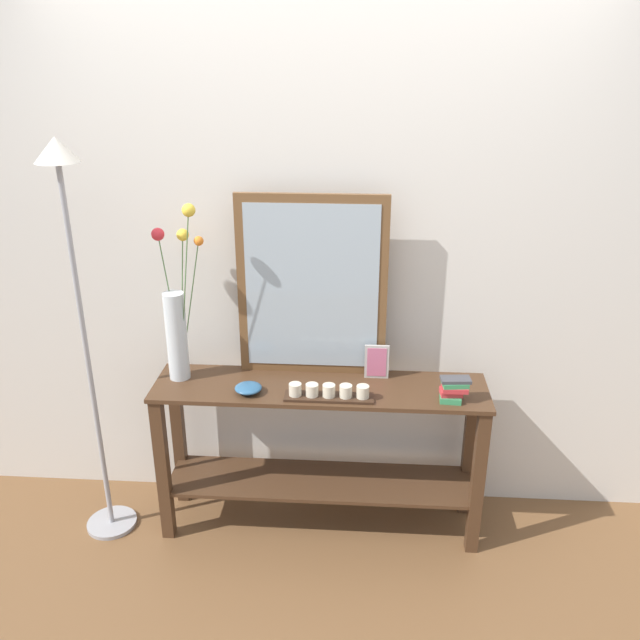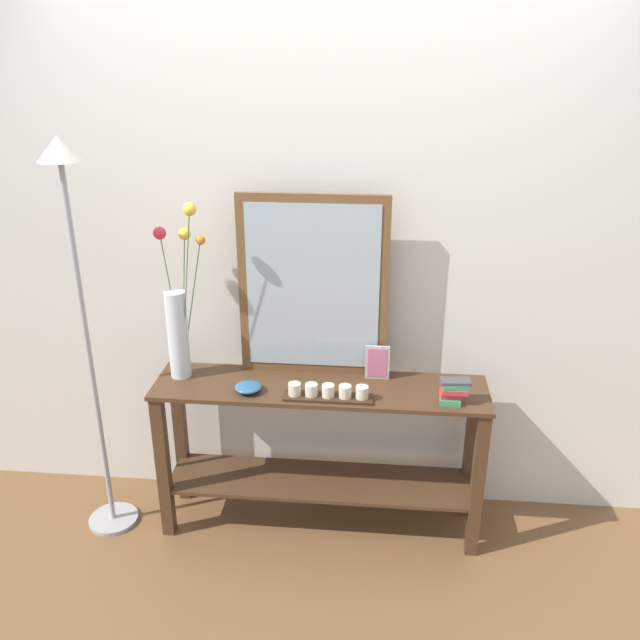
% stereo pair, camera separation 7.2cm
% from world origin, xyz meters
% --- Properties ---
extents(ground_plane, '(7.00, 6.00, 0.02)m').
position_xyz_m(ground_plane, '(0.00, 0.00, -0.01)').
color(ground_plane, brown).
extents(wall_back, '(6.40, 0.08, 2.70)m').
position_xyz_m(wall_back, '(0.00, 0.30, 1.35)').
color(wall_back, silver).
rests_on(wall_back, ground).
extents(console_table, '(1.52, 0.36, 0.77)m').
position_xyz_m(console_table, '(0.00, 0.00, 0.48)').
color(console_table, '#472D1C').
rests_on(console_table, ground).
extents(mirror_leaning, '(0.68, 0.03, 0.85)m').
position_xyz_m(mirror_leaning, '(-0.05, 0.15, 1.19)').
color(mirror_leaning, brown).
rests_on(mirror_leaning, console_table).
extents(tall_vase_left, '(0.22, 0.21, 0.83)m').
position_xyz_m(tall_vase_left, '(-0.65, 0.05, 1.05)').
color(tall_vase_left, silver).
rests_on(tall_vase_left, console_table).
extents(candle_tray, '(0.39, 0.09, 0.07)m').
position_xyz_m(candle_tray, '(0.05, -0.11, 0.80)').
color(candle_tray, '#382316').
rests_on(candle_tray, console_table).
extents(picture_frame_small, '(0.11, 0.01, 0.17)m').
position_xyz_m(picture_frame_small, '(0.26, 0.10, 0.85)').
color(picture_frame_small, '#B7B2AD').
rests_on(picture_frame_small, console_table).
extents(decorative_bowl, '(0.12, 0.12, 0.04)m').
position_xyz_m(decorative_bowl, '(-0.31, -0.08, 0.79)').
color(decorative_bowl, '#2D5B84').
rests_on(decorative_bowl, console_table).
extents(book_stack, '(0.13, 0.09, 0.11)m').
position_xyz_m(book_stack, '(0.59, -0.09, 0.82)').
color(book_stack, '#388E56').
rests_on(book_stack, console_table).
extents(floor_lamp, '(0.24, 0.24, 1.88)m').
position_xyz_m(floor_lamp, '(-1.03, -0.09, 1.26)').
color(floor_lamp, '#9E9EA3').
rests_on(floor_lamp, ground).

